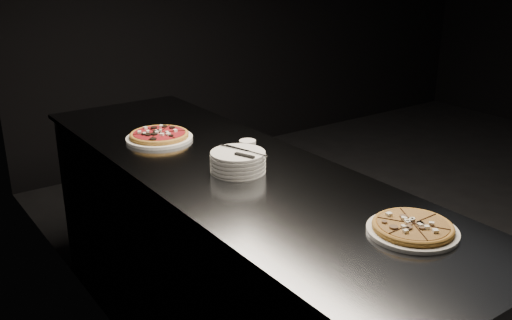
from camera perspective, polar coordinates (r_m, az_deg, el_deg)
floor at (r=4.15m, az=23.31°, el=-6.41°), size 5.00×5.00×0.00m
wall_left at (r=2.02m, az=-11.71°, el=10.09°), size 0.02×5.00×2.80m
counter at (r=2.51m, az=-2.36°, el=-10.45°), size 0.74×2.44×0.92m
pizza_mushroom at (r=1.83m, az=15.40°, el=-6.56°), size 0.28×0.28×0.03m
pizza_tomato at (r=2.66m, az=-9.65°, el=2.40°), size 0.35×0.35×0.04m
plate_stack at (r=2.24m, az=-1.82°, el=-0.16°), size 0.22×0.22×0.08m
cutlery at (r=2.22m, az=-1.41°, el=0.81°), size 0.07×0.23×0.01m
ramekin at (r=2.43m, az=-0.85°, el=1.32°), size 0.07×0.07×0.06m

